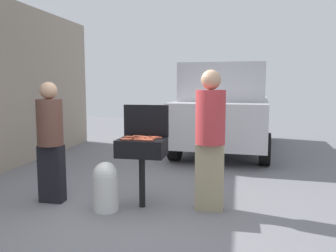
{
  "coord_description": "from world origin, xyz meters",
  "views": [
    {
      "loc": [
        1.33,
        -3.95,
        1.57
      ],
      "look_at": [
        0.38,
        0.76,
        1.0
      ],
      "focal_mm": 37.28,
      "sensor_mm": 36.0,
      "label": 1
    }
  ],
  "objects_px": {
    "hot_dog_10": "(130,137)",
    "person_left": "(50,138)",
    "hot_dog_6": "(157,138)",
    "hot_dog_8": "(147,139)",
    "hot_dog_5": "(125,139)",
    "hot_dog_1": "(128,139)",
    "hot_dog_13": "(153,137)",
    "hot_dog_4": "(131,137)",
    "bbq_grill": "(142,150)",
    "hot_dog_0": "(144,137)",
    "propane_tank": "(106,185)",
    "parked_minivan": "(226,107)",
    "hot_dog_7": "(142,137)",
    "hot_dog_11": "(139,138)",
    "hot_dog_9": "(148,140)",
    "hot_dog_2": "(138,136)",
    "hot_dog_3": "(151,139)",
    "person_right": "(210,135)",
    "hot_dog_12": "(139,140)"
  },
  "relations": [
    {
      "from": "hot_dog_11",
      "to": "hot_dog_4",
      "type": "bearing_deg",
      "value": 144.15
    },
    {
      "from": "hot_dog_7",
      "to": "parked_minivan",
      "type": "xyz_separation_m",
      "value": [
        0.94,
        4.17,
        0.13
      ]
    },
    {
      "from": "hot_dog_0",
      "to": "hot_dog_10",
      "type": "xyz_separation_m",
      "value": [
        -0.18,
        -0.03,
        0.0
      ]
    },
    {
      "from": "hot_dog_1",
      "to": "propane_tank",
      "type": "relative_size",
      "value": 0.21
    },
    {
      "from": "bbq_grill",
      "to": "hot_dog_13",
      "type": "distance_m",
      "value": 0.23
    },
    {
      "from": "hot_dog_5",
      "to": "bbq_grill",
      "type": "bearing_deg",
      "value": 39.67
    },
    {
      "from": "parked_minivan",
      "to": "hot_dog_4",
      "type": "bearing_deg",
      "value": 79.32
    },
    {
      "from": "hot_dog_12",
      "to": "person_right",
      "type": "relative_size",
      "value": 0.07
    },
    {
      "from": "hot_dog_13",
      "to": "person_right",
      "type": "relative_size",
      "value": 0.07
    },
    {
      "from": "hot_dog_9",
      "to": "hot_dog_0",
      "type": "bearing_deg",
      "value": 117.08
    },
    {
      "from": "hot_dog_5",
      "to": "hot_dog_4",
      "type": "bearing_deg",
      "value": 87.9
    },
    {
      "from": "hot_dog_1",
      "to": "person_right",
      "type": "height_order",
      "value": "person_right"
    },
    {
      "from": "hot_dog_1",
      "to": "hot_dog_9",
      "type": "distance_m",
      "value": 0.28
    },
    {
      "from": "parked_minivan",
      "to": "hot_dog_11",
      "type": "bearing_deg",
      "value": 81.56
    },
    {
      "from": "hot_dog_7",
      "to": "hot_dog_11",
      "type": "xyz_separation_m",
      "value": [
        0.01,
        -0.14,
        0.0
      ]
    },
    {
      "from": "hot_dog_10",
      "to": "hot_dog_8",
      "type": "bearing_deg",
      "value": -26.99
    },
    {
      "from": "hot_dog_3",
      "to": "hot_dog_13",
      "type": "height_order",
      "value": "same"
    },
    {
      "from": "hot_dog_10",
      "to": "person_left",
      "type": "relative_size",
      "value": 0.08
    },
    {
      "from": "hot_dog_0",
      "to": "propane_tank",
      "type": "distance_m",
      "value": 0.77
    },
    {
      "from": "hot_dog_5",
      "to": "propane_tank",
      "type": "bearing_deg",
      "value": -163.95
    },
    {
      "from": "hot_dog_5",
      "to": "hot_dog_9",
      "type": "xyz_separation_m",
      "value": [
        0.3,
        -0.02,
        0.0
      ]
    },
    {
      "from": "hot_dog_2",
      "to": "person_left",
      "type": "height_order",
      "value": "person_left"
    },
    {
      "from": "hot_dog_9",
      "to": "hot_dog_2",
      "type": "bearing_deg",
      "value": 125.59
    },
    {
      "from": "hot_dog_13",
      "to": "parked_minivan",
      "type": "height_order",
      "value": "parked_minivan"
    },
    {
      "from": "bbq_grill",
      "to": "parked_minivan",
      "type": "xyz_separation_m",
      "value": [
        0.91,
        4.27,
        0.28
      ]
    },
    {
      "from": "hot_dog_7",
      "to": "parked_minivan",
      "type": "height_order",
      "value": "parked_minivan"
    },
    {
      "from": "hot_dog_5",
      "to": "hot_dog_1",
      "type": "bearing_deg",
      "value": 47.22
    },
    {
      "from": "hot_dog_7",
      "to": "person_left",
      "type": "bearing_deg",
      "value": -173.24
    },
    {
      "from": "propane_tank",
      "to": "person_left",
      "type": "bearing_deg",
      "value": 168.8
    },
    {
      "from": "hot_dog_12",
      "to": "person_left",
      "type": "xyz_separation_m",
      "value": [
        -1.24,
        0.09,
        -0.03
      ]
    },
    {
      "from": "hot_dog_7",
      "to": "person_left",
      "type": "height_order",
      "value": "person_left"
    },
    {
      "from": "hot_dog_5",
      "to": "hot_dog_12",
      "type": "distance_m",
      "value": 0.18
    },
    {
      "from": "hot_dog_5",
      "to": "hot_dog_13",
      "type": "relative_size",
      "value": 1.0
    },
    {
      "from": "hot_dog_0",
      "to": "hot_dog_9",
      "type": "height_order",
      "value": "same"
    },
    {
      "from": "hot_dog_3",
      "to": "hot_dog_5",
      "type": "distance_m",
      "value": 0.32
    },
    {
      "from": "hot_dog_9",
      "to": "hot_dog_8",
      "type": "bearing_deg",
      "value": 118.88
    },
    {
      "from": "parked_minivan",
      "to": "hot_dog_8",
      "type": "bearing_deg",
      "value": 83.07
    },
    {
      "from": "hot_dog_5",
      "to": "propane_tank",
      "type": "distance_m",
      "value": 0.63
    },
    {
      "from": "hot_dog_13",
      "to": "hot_dog_1",
      "type": "bearing_deg",
      "value": -140.03
    },
    {
      "from": "hot_dog_1",
      "to": "hot_dog_13",
      "type": "xyz_separation_m",
      "value": [
        0.27,
        0.23,
        0.0
      ]
    },
    {
      "from": "hot_dog_2",
      "to": "hot_dog_9",
      "type": "distance_m",
      "value": 0.37
    },
    {
      "from": "bbq_grill",
      "to": "propane_tank",
      "type": "height_order",
      "value": "bbq_grill"
    },
    {
      "from": "hot_dog_3",
      "to": "propane_tank",
      "type": "distance_m",
      "value": 0.81
    },
    {
      "from": "hot_dog_3",
      "to": "person_right",
      "type": "xyz_separation_m",
      "value": [
        0.73,
        0.1,
        0.05
      ]
    },
    {
      "from": "hot_dog_6",
      "to": "hot_dog_8",
      "type": "bearing_deg",
      "value": -116.78
    },
    {
      "from": "hot_dog_3",
      "to": "hot_dog_7",
      "type": "height_order",
      "value": "same"
    },
    {
      "from": "bbq_grill",
      "to": "person_left",
      "type": "distance_m",
      "value": 1.25
    },
    {
      "from": "bbq_grill",
      "to": "person_left",
      "type": "xyz_separation_m",
      "value": [
        -1.24,
        -0.05,
        0.13
      ]
    },
    {
      "from": "hot_dog_6",
      "to": "parked_minivan",
      "type": "bearing_deg",
      "value": 80.11
    },
    {
      "from": "hot_dog_6",
      "to": "hot_dog_11",
      "type": "xyz_separation_m",
      "value": [
        -0.19,
        -0.11,
        0.0
      ]
    }
  ]
}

